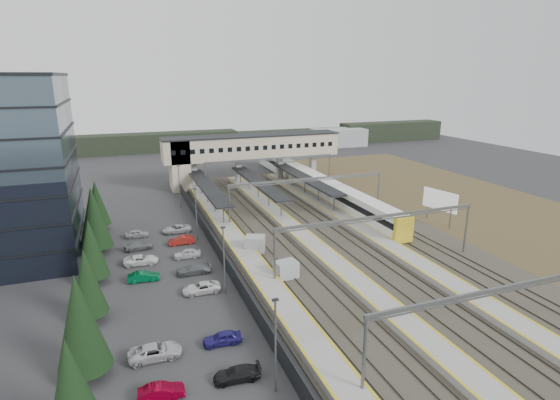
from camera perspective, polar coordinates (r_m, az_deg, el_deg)
name	(u,v)px	position (r m, az deg, el deg)	size (l,w,h in m)	color
ground	(269,258)	(60.15, -1.45, -7.52)	(220.00, 220.00, 0.00)	#2B2B2D
conifer_row	(89,258)	(52.21, -23.67, -6.94)	(4.42, 49.82, 9.50)	black
car_park	(176,287)	(52.44, -13.40, -10.95)	(10.57, 44.49, 1.29)	#AFAEB3
lampposts	(208,232)	(57.81, -9.43, -4.11)	(0.50, 53.25, 8.07)	slate
fence	(214,244)	(62.70, -8.61, -5.71)	(0.08, 90.00, 2.00)	#26282B
relay_cabin_near	(286,270)	(53.86, 0.80, -9.14)	(2.91, 2.29, 2.23)	#979A9C
relay_cabin_far	(255,245)	(61.32, -3.29, -5.84)	(3.34, 3.12, 2.44)	#979A9C
rail_corridor	(316,235)	(67.60, 4.70, -4.60)	(34.00, 90.00, 0.92)	#37342B
canopies	(258,182)	(85.41, -2.89, 2.36)	(23.10, 30.00, 3.28)	black
footbridge	(241,150)	(98.93, -5.16, 6.55)	(40.40, 6.40, 11.20)	#BAAD8E
gantries	(339,201)	(65.26, 7.67, -0.17)	(28.40, 62.28, 7.17)	slate
train	(313,182)	(92.63, 4.36, 2.32)	(3.09, 64.57, 3.89)	white
billboard	(440,201)	(77.03, 20.15, -0.16)	(1.67, 6.45, 5.71)	slate
scrub_east	(495,213)	(88.22, 26.23, -1.48)	(34.00, 120.00, 0.06)	#4A3B23
treeline_far	(248,139)	(151.85, -4.25, 7.94)	(170.00, 19.00, 7.00)	black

